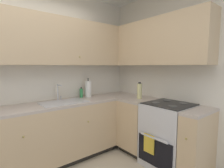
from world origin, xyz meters
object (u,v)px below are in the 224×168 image
at_px(paper_towel_roll, 88,89).
at_px(oil_bottle, 139,91).
at_px(oven_range, 168,134).
at_px(soap_bottle, 81,93).

bearing_deg(paper_towel_roll, oil_bottle, -50.78).
relative_size(oven_range, paper_towel_roll, 3.11).
xyz_separation_m(soap_bottle, paper_towel_roll, (0.13, -0.02, 0.06)).
distance_m(paper_towel_roll, oil_bottle, 0.90).
bearing_deg(oil_bottle, soap_bottle, 134.22).
bearing_deg(paper_towel_roll, oven_range, -64.91).
relative_size(soap_bottle, oil_bottle, 0.65).
relative_size(oven_range, soap_bottle, 5.84).
height_order(soap_bottle, oil_bottle, oil_bottle).
xyz_separation_m(paper_towel_roll, oil_bottle, (0.57, -0.70, -0.01)).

